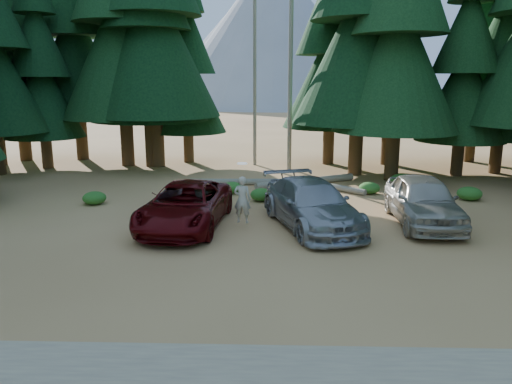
# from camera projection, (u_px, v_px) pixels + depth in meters

# --- Properties ---
(ground) EXTENTS (160.00, 160.00, 0.00)m
(ground) POSITION_uv_depth(u_px,v_px,m) (278.00, 259.00, 14.29)
(ground) COLOR #A67946
(ground) RESTS_ON ground
(forest_belt_north) EXTENTS (36.00, 7.00, 22.00)m
(forest_belt_north) POSITION_uv_depth(u_px,v_px,m) (275.00, 168.00, 28.91)
(forest_belt_north) COLOR black
(forest_belt_north) RESTS_ON ground
(snag_front) EXTENTS (0.24, 0.24, 12.00)m
(snag_front) POSITION_uv_depth(u_px,v_px,m) (291.00, 61.00, 27.06)
(snag_front) COLOR gray
(snag_front) RESTS_ON ground
(snag_back) EXTENTS (0.20, 0.20, 10.00)m
(snag_back) POSITION_uv_depth(u_px,v_px,m) (255.00, 79.00, 28.81)
(snag_back) COLOR gray
(snag_back) RESTS_ON ground
(mountain_peak) EXTENTS (48.00, 50.00, 28.00)m
(mountain_peak) POSITION_uv_depth(u_px,v_px,m) (260.00, 38.00, 97.52)
(mountain_peak) COLOR gray
(mountain_peak) RESTS_ON ground
(red_pickup) EXTENTS (3.01, 5.69, 1.53)m
(red_pickup) POSITION_uv_depth(u_px,v_px,m) (185.00, 205.00, 17.26)
(red_pickup) COLOR #51070A
(red_pickup) RESTS_ON ground
(silver_minivan_center) EXTENTS (3.80, 5.98, 1.61)m
(silver_minivan_center) POSITION_uv_depth(u_px,v_px,m) (312.00, 204.00, 17.22)
(silver_minivan_center) COLOR #9D9FA5
(silver_minivan_center) RESTS_ON ground
(silver_minivan_right) EXTENTS (2.11, 5.06, 1.71)m
(silver_minivan_right) POSITION_uv_depth(u_px,v_px,m) (423.00, 200.00, 17.61)
(silver_minivan_right) COLOR #ADA89A
(silver_minivan_right) RESTS_ON ground
(frisbee_player) EXTENTS (0.65, 0.47, 2.08)m
(frisbee_player) POSITION_uv_depth(u_px,v_px,m) (242.00, 199.00, 17.09)
(frisbee_player) COLOR beige
(frisbee_player) RESTS_ON ground
(log_left) EXTENTS (4.27, 0.45, 0.30)m
(log_left) POSITION_uv_depth(u_px,v_px,m) (234.00, 182.00, 24.22)
(log_left) COLOR gray
(log_left) RESTS_ON ground
(log_mid) EXTENTS (2.74, 2.56, 0.29)m
(log_mid) POSITION_uv_depth(u_px,v_px,m) (333.00, 187.00, 23.12)
(log_mid) COLOR gray
(log_mid) RESTS_ON ground
(log_right) EXTENTS (4.95, 2.85, 0.35)m
(log_right) POSITION_uv_depth(u_px,v_px,m) (306.00, 181.00, 24.21)
(log_right) COLOR gray
(log_right) RESTS_ON ground
(shrub_far_left) EXTENTS (0.95, 0.95, 0.52)m
(shrub_far_left) POSITION_uv_depth(u_px,v_px,m) (94.00, 198.00, 20.49)
(shrub_far_left) COLOR #2D691F
(shrub_far_left) RESTS_ON ground
(shrub_left) EXTENTS (0.93, 0.93, 0.51)m
(shrub_left) POSITION_uv_depth(u_px,v_px,m) (232.00, 188.00, 22.46)
(shrub_left) COLOR #2D691F
(shrub_left) RESTS_ON ground
(shrub_center_left) EXTENTS (1.35, 1.35, 0.74)m
(shrub_center_left) POSITION_uv_depth(u_px,v_px,m) (181.00, 192.00, 20.98)
(shrub_center_left) COLOR #2D691F
(shrub_center_left) RESTS_ON ground
(shrub_center_right) EXTENTS (0.96, 0.96, 0.53)m
(shrub_center_right) POSITION_uv_depth(u_px,v_px,m) (262.00, 195.00, 21.05)
(shrub_center_right) COLOR #2D691F
(shrub_center_right) RESTS_ON ground
(shrub_right) EXTENTS (0.93, 0.93, 0.51)m
(shrub_right) POSITION_uv_depth(u_px,v_px,m) (369.00, 188.00, 22.38)
(shrub_right) COLOR #2D691F
(shrub_right) RESTS_ON ground
(shrub_far_right) EXTENTS (1.14, 1.14, 0.63)m
(shrub_far_right) POSITION_uv_depth(u_px,v_px,m) (403.00, 180.00, 23.78)
(shrub_far_right) COLOR #2D691F
(shrub_far_right) RESTS_ON ground
(shrub_edge_east) EXTENTS (1.03, 1.03, 0.57)m
(shrub_edge_east) POSITION_uv_depth(u_px,v_px,m) (469.00, 193.00, 21.18)
(shrub_edge_east) COLOR #2D691F
(shrub_edge_east) RESTS_ON ground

